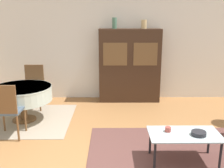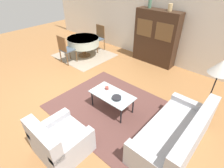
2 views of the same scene
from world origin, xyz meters
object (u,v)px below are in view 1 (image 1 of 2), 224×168
Objects in this scene: coffee_table at (184,136)px; dining_table at (22,94)px; cup at (168,129)px; dining_chair_far at (34,84)px; vase_short at (144,24)px; vase_tall at (114,23)px; bowl at (199,133)px; dining_chair_near at (7,108)px; display_cabinet at (129,66)px.

coffee_table is 0.87× the size of dining_table.
dining_chair_far is at bearing 138.51° from cup.
vase_tall is at bearing 180.00° from vase_short.
bowl is at bearing -16.81° from coffee_table.
coffee_table is 3.33m from vase_short.
vase_tall is (1.90, 1.35, 1.37)m from dining_table.
cup is at bearing 163.35° from bowl.
dining_chair_far reaches higher than coffee_table.
dining_chair_near is 3.20m from bowl.
vase_tall reaches higher than coffee_table.
dining_chair_far reaches higher than dining_table.
vase_short is at bearing 98.79° from bowl.
vase_short is (-0.47, 3.01, 1.44)m from bowl.
dining_chair_near is 1.00× the size of dining_chair_far.
vase_tall is (1.90, 0.53, 1.38)m from dining_chair_far.
vase_tall reaches higher than vase_short.
bowl is at bearing -68.61° from vase_tall.
vase_tall reaches higher than dining_table.
cup is 0.43× the size of vase_short.
coffee_table is 0.58× the size of display_cabinet.
coffee_table is at bearing 140.05° from dining_chair_far.
dining_chair_near is (-2.89, 0.78, 0.17)m from coffee_table.
vase_tall reaches higher than bowl.
dining_chair_near is (0.00, -0.82, -0.00)m from dining_table.
dining_chair_near is 4.74× the size of vase_short.
dining_chair_near is at bearing -90.00° from dining_table.
vase_tall is (-0.99, 2.95, 1.54)m from coffee_table.
display_cabinet reaches higher than dining_chair_near.
coffee_table is 3.00m from dining_chair_near.
dining_chair_far is at bearing 141.17° from bowl.
display_cabinet reaches higher than coffee_table.
dining_chair_near is at bearing -131.23° from vase_tall.
dining_chair_far is 3.96m from bowl.
display_cabinet reaches higher than bowl.
dining_chair_far is 2.99m from vase_short.
cup is (2.66, -2.36, -0.09)m from dining_chair_far.
coffee_table is at bearing -78.31° from display_cabinet.
dining_chair_near is 3.20m from vase_tall.
dining_chair_near is at bearing 90.00° from dining_chair_far.
dining_table is 5.67× the size of vase_short.
vase_tall is at bearing 48.77° from dining_chair_near.
display_cabinet is 20.16× the size of cup.
dining_chair_far is 3.82× the size of vase_tall.
coffee_table is 3.31m from dining_table.
display_cabinet is 2.94m from cup.
vase_tall is at bearing -164.47° from dining_chair_far.
display_cabinet is at bearing 97.51° from cup.
cup is at bearing -82.49° from display_cabinet.
coffee_table is 0.21m from bowl.
dining_table is 2.71m from vase_tall.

